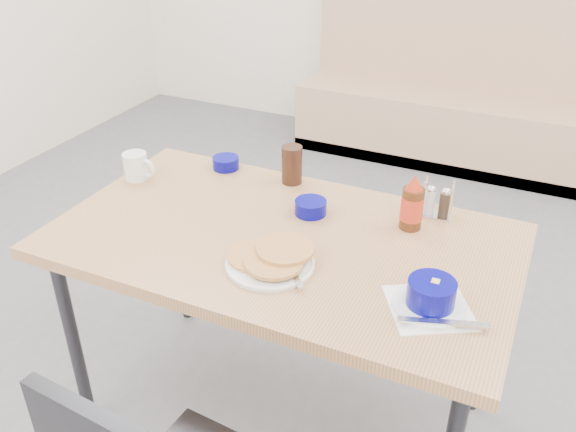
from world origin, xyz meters
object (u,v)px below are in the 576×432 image
at_px(grits_setting, 431,297).
at_px(syrup_bottle, 412,205).
at_px(booth_bench, 446,105).
at_px(amber_tumbler, 292,165).
at_px(butter_bowl, 311,207).
at_px(condiment_caddy, 437,204).
at_px(creamer_bowl, 226,163).
at_px(dining_table, 282,253).
at_px(coffee_mug, 137,166).
at_px(pancake_plate, 271,260).

distance_m(grits_setting, syrup_bottle, 0.40).
height_order(booth_bench, syrup_bottle, booth_bench).
bearing_deg(amber_tumbler, butter_bowl, -50.20).
bearing_deg(condiment_caddy, creamer_bowl, 173.76).
bearing_deg(creamer_bowl, grits_setting, -29.41).
height_order(dining_table, amber_tumbler, amber_tumbler).
distance_m(creamer_bowl, butter_bowl, 0.45).
relative_size(booth_bench, butter_bowl, 18.42).
height_order(coffee_mug, amber_tumbler, amber_tumbler).
distance_m(amber_tumbler, syrup_bottle, 0.48).
height_order(pancake_plate, butter_bowl, butter_bowl).
bearing_deg(grits_setting, amber_tumbler, 140.96).
height_order(pancake_plate, amber_tumbler, amber_tumbler).
height_order(grits_setting, amber_tumbler, amber_tumbler).
relative_size(butter_bowl, syrup_bottle, 0.57).
bearing_deg(condiment_caddy, butter_bowl, -161.48).
distance_m(butter_bowl, syrup_bottle, 0.32).
relative_size(pancake_plate, grits_setting, 0.90).
bearing_deg(pancake_plate, butter_bowl, 92.60).
xyz_separation_m(booth_bench, grits_setting, (0.49, -2.69, 0.45)).
relative_size(dining_table, grits_setting, 4.74).
bearing_deg(condiment_caddy, grits_setting, -83.58).
relative_size(amber_tumbler, syrup_bottle, 0.75).
bearing_deg(booth_bench, syrup_bottle, -81.70).
relative_size(dining_table, creamer_bowl, 14.37).
relative_size(dining_table, butter_bowl, 13.57).
distance_m(amber_tumbler, condiment_caddy, 0.52).
distance_m(coffee_mug, creamer_bowl, 0.32).
bearing_deg(grits_setting, condiment_caddy, 101.34).
bearing_deg(butter_bowl, amber_tumbler, 129.80).
height_order(pancake_plate, syrup_bottle, syrup_bottle).
height_order(creamer_bowl, syrup_bottle, syrup_bottle).
distance_m(booth_bench, coffee_mug, 2.53).
xyz_separation_m(booth_bench, condiment_caddy, (0.39, -2.21, 0.45)).
distance_m(dining_table, grits_setting, 0.52).
distance_m(booth_bench, amber_tumbler, 2.25).
relative_size(creamer_bowl, butter_bowl, 0.94).
height_order(dining_table, coffee_mug, coffee_mug).
distance_m(coffee_mug, grits_setting, 1.16).
xyz_separation_m(booth_bench, syrup_bottle, (0.34, -2.32, 0.49)).
xyz_separation_m(amber_tumbler, condiment_caddy, (0.52, -0.02, -0.03)).
height_order(butter_bowl, syrup_bottle, syrup_bottle).
bearing_deg(butter_bowl, grits_setting, -34.47).
distance_m(condiment_caddy, syrup_bottle, 0.13).
bearing_deg(creamer_bowl, pancake_plate, -48.83).
distance_m(coffee_mug, amber_tumbler, 0.55).
height_order(dining_table, syrup_bottle, syrup_bottle).
relative_size(dining_table, condiment_caddy, 11.55).
relative_size(booth_bench, dining_table, 1.36).
height_order(butter_bowl, condiment_caddy, condiment_caddy).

